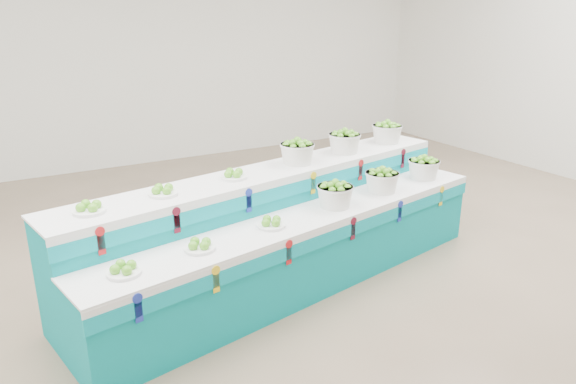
# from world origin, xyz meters

# --- Properties ---
(ground) EXTENTS (10.00, 10.00, 0.00)m
(ground) POSITION_xyz_m (0.00, 0.00, 0.00)
(ground) COLOR brown
(ground) RESTS_ON ground
(back_wall) EXTENTS (10.00, 0.00, 10.00)m
(back_wall) POSITION_xyz_m (0.00, 5.00, 2.00)
(back_wall) COLOR silver
(back_wall) RESTS_ON ground
(display_stand) EXTENTS (4.37, 1.87, 1.02)m
(display_stand) POSITION_xyz_m (-0.35, 0.25, 0.51)
(display_stand) COLOR #048C94
(display_stand) RESTS_ON ground
(plate_lower_left) EXTENTS (0.28, 0.28, 0.10)m
(plate_lower_left) POSITION_xyz_m (-1.98, -0.33, 0.77)
(plate_lower_left) COLOR white
(plate_lower_left) RESTS_ON display_stand
(plate_lower_mid) EXTENTS (0.28, 0.28, 0.10)m
(plate_lower_mid) POSITION_xyz_m (-1.39, -0.21, 0.77)
(plate_lower_mid) COLOR white
(plate_lower_mid) RESTS_ON display_stand
(plate_lower_right) EXTENTS (0.28, 0.28, 0.10)m
(plate_lower_right) POSITION_xyz_m (-0.71, -0.08, 0.77)
(plate_lower_right) COLOR white
(plate_lower_right) RESTS_ON display_stand
(basket_lower_left) EXTENTS (0.39, 0.39, 0.24)m
(basket_lower_left) POSITION_xyz_m (0.04, 0.06, 0.84)
(basket_lower_left) COLOR silver
(basket_lower_left) RESTS_ON display_stand
(basket_lower_mid) EXTENTS (0.39, 0.39, 0.24)m
(basket_lower_mid) POSITION_xyz_m (0.69, 0.19, 0.84)
(basket_lower_mid) COLOR silver
(basket_lower_mid) RESTS_ON display_stand
(basket_lower_right) EXTENTS (0.39, 0.39, 0.24)m
(basket_lower_right) POSITION_xyz_m (1.37, 0.32, 0.84)
(basket_lower_right) COLOR silver
(basket_lower_right) RESTS_ON display_stand
(plate_upper_left) EXTENTS (0.28, 0.28, 0.10)m
(plate_upper_left) POSITION_xyz_m (-2.08, 0.19, 1.07)
(plate_upper_left) COLOR white
(plate_upper_left) RESTS_ON display_stand
(plate_upper_mid) EXTENTS (0.28, 0.28, 0.10)m
(plate_upper_mid) POSITION_xyz_m (-1.49, 0.30, 1.07)
(plate_upper_mid) COLOR white
(plate_upper_mid) RESTS_ON display_stand
(plate_upper_right) EXTENTS (0.28, 0.28, 0.10)m
(plate_upper_right) POSITION_xyz_m (-0.80, 0.43, 1.07)
(plate_upper_right) COLOR white
(plate_upper_right) RESTS_ON display_stand
(basket_upper_left) EXTENTS (0.39, 0.39, 0.24)m
(basket_upper_left) POSITION_xyz_m (-0.06, 0.58, 1.14)
(basket_upper_left) COLOR silver
(basket_upper_left) RESTS_ON display_stand
(basket_upper_mid) EXTENTS (0.39, 0.39, 0.24)m
(basket_upper_mid) POSITION_xyz_m (0.59, 0.70, 1.14)
(basket_upper_mid) COLOR silver
(basket_upper_mid) RESTS_ON display_stand
(basket_upper_right) EXTENTS (0.39, 0.39, 0.24)m
(basket_upper_right) POSITION_xyz_m (1.27, 0.83, 1.14)
(basket_upper_right) COLOR silver
(basket_upper_right) RESTS_ON display_stand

